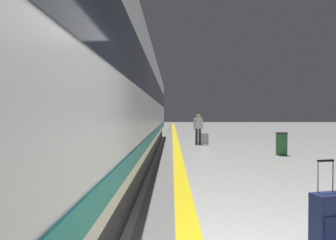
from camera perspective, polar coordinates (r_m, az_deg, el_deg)
The scene contains 7 objects.
safety_line_strip at distance 12.48m, azimuth 1.75°, elevation -6.46°, with size 0.36×80.00×0.01m, color yellow.
tactile_edge_band at distance 12.48m, azimuth -0.09°, elevation -6.46°, with size 0.76×80.00×0.01m, color slate.
high_speed_train at distance 9.13m, azimuth -12.14°, elevation 6.44°, with size 2.94×29.49×4.97m.
rolling_suitcase_foreground at distance 4.29m, azimuth 27.24°, elevation -16.16°, with size 0.42×0.32×1.11m.
passenger_near at distance 16.93m, azimuth 5.53°, elevation -1.06°, with size 0.53×0.27×1.73m.
suitcase_near at distance 16.67m, azimuth 6.72°, elevation -3.40°, with size 0.39×0.25×0.62m.
waste_bin at distance 13.31m, azimuth 20.00°, elevation -4.09°, with size 0.46×0.46×0.91m.
Camera 1 is at (-0.88, -2.37, 1.66)m, focal length 33.43 mm.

